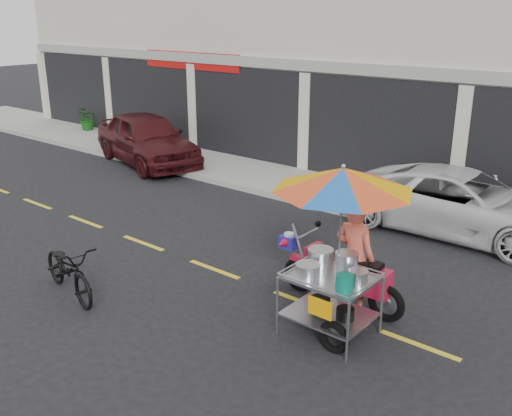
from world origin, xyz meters
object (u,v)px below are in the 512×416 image
Objects in this scene: white_pickup at (462,203)px; near_bicycle at (69,270)px; maroon_sedan at (147,139)px; food_vendor_rig at (344,224)px.

white_pickup reaches higher than near_bicycle.
maroon_sedan is 8.80m from near_bicycle.
maroon_sedan reaches higher than white_pickup.
maroon_sedan is at bearing 90.51° from white_pickup.
food_vendor_rig is (9.72, -4.57, 0.83)m from maroon_sedan.
white_pickup is 1.88× the size of food_vendor_rig.
white_pickup is 8.00m from near_bicycle.
near_bicycle is at bearing -152.44° from food_vendor_rig.
maroon_sedan is 0.96× the size of white_pickup.
food_vendor_rig is at bearing -50.90° from near_bicycle.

